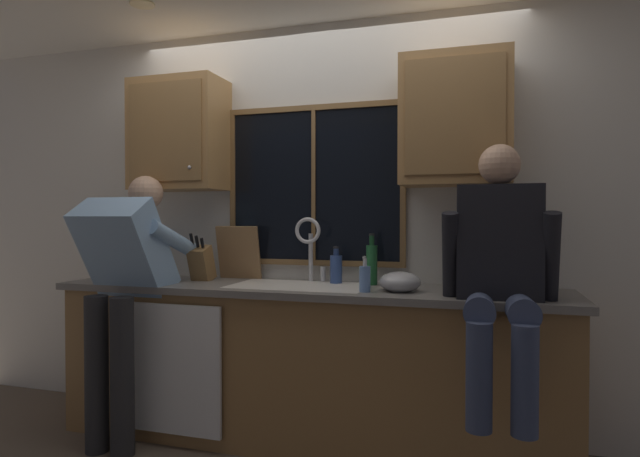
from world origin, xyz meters
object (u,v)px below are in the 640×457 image
Objects in this scene: person_sitting_on_counter at (500,263)px; cutting_board at (239,253)px; knife_block at (201,263)px; bottle_tall_clear at (372,264)px; person_standing at (124,278)px; mixing_bowl at (400,282)px; bottle_green_glass at (336,268)px; soap_dispenser at (365,278)px.

person_sitting_on_counter reaches higher than cutting_board.
knife_block is 0.25m from cutting_board.
person_sitting_on_counter is 4.13× the size of bottle_tall_clear.
knife_block is (-1.78, 0.33, -0.08)m from person_sitting_on_counter.
knife_block is (0.29, 0.38, 0.06)m from person_standing.
cutting_board is at bearing 40.53° from knife_block.
mixing_bowl is 1.00× the size of bottle_green_glass.
person_sitting_on_counter is 1.03m from bottle_green_glass.
knife_block is 1.08m from bottle_tall_clear.
person_standing is at bearing -126.89° from knife_block.
knife_block reaches higher than soap_dispenser.
bottle_tall_clear is (1.36, 0.49, 0.08)m from person_standing.
cutting_board is 1.14m from mixing_bowl.
person_sitting_on_counter is 5.63× the size of mixing_bowl.
person_sitting_on_counter reaches higher than soap_dispenser.
bottle_green_glass reaches higher than soap_dispenser.
person_sitting_on_counter is 0.56m from mixing_bowl.
person_sitting_on_counter is at bearing -10.68° from soap_dispenser.
bottle_green_glass is at bearing 179.44° from bottle_tall_clear.
mixing_bowl is (-0.50, 0.21, -0.13)m from person_sitting_on_counter.
cutting_board is at bearing 165.78° from mixing_bowl.
person_sitting_on_counter is 0.83m from bottle_tall_clear.
knife_block is at bearing -139.47° from cutting_board.
person_standing is 8.15× the size of soap_dispenser.
person_standing is 0.48m from knife_block.
bottle_tall_clear is at bearing 94.48° from soap_dispenser.
person_standing reaches higher than cutting_board.
mixing_bowl is at bearing -5.40° from knife_block.
mixing_bowl is 0.73× the size of bottle_tall_clear.
bottle_green_glass is at bearing 151.45° from mixing_bowl.
soap_dispenser is at bearing -156.20° from mixing_bowl.
cutting_board reaches higher than bottle_green_glass.
person_standing is 1.25× the size of person_sitting_on_counter.
bottle_tall_clear reaches higher than bottle_green_glass.
bottle_green_glass is 0.22m from bottle_tall_clear.
knife_block is at bearing -172.75° from bottle_green_glass.
person_standing is at bearing -172.53° from soap_dispenser.
bottle_tall_clear is at bearing 5.66° from knife_block.
mixing_bowl is 0.31m from bottle_tall_clear.
person_sitting_on_counter is at bearing -25.26° from bottle_green_glass.
knife_block is 1.05× the size of bottle_tall_clear.
person_standing is at bearing -156.79° from bottle_green_glass.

